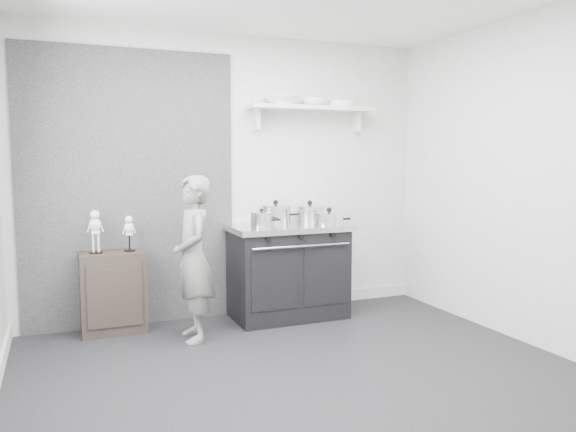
{
  "coord_description": "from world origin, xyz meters",
  "views": [
    {
      "loc": [
        -1.56,
        -3.43,
        1.54
      ],
      "look_at": [
        0.25,
        0.95,
        1.04
      ],
      "focal_mm": 35.0,
      "sensor_mm": 36.0,
      "label": 1
    }
  ],
  "objects": [
    {
      "name": "ground",
      "position": [
        0.0,
        0.0,
        0.0
      ],
      "size": [
        4.0,
        4.0,
        0.0
      ],
      "primitive_type": "plane",
      "color": "black",
      "rests_on": "ground"
    },
    {
      "name": "room_shell",
      "position": [
        -0.09,
        0.15,
        1.64
      ],
      "size": [
        4.02,
        3.62,
        2.71
      ],
      "color": "#B4B5B2",
      "rests_on": "ground"
    },
    {
      "name": "wall_shelf",
      "position": [
        0.8,
        1.68,
        2.01
      ],
      "size": [
        1.3,
        0.26,
        0.24
      ],
      "color": "silver",
      "rests_on": "room_shell"
    },
    {
      "name": "stove",
      "position": [
        0.46,
        1.48,
        0.45
      ],
      "size": [
        1.12,
        0.7,
        0.9
      ],
      "color": "black",
      "rests_on": "ground"
    },
    {
      "name": "side_cabinet",
      "position": [
        -1.14,
        1.61,
        0.36
      ],
      "size": [
        0.55,
        0.32,
        0.71
      ],
      "primitive_type": "cube",
      "color": "black",
      "rests_on": "ground"
    },
    {
      "name": "child",
      "position": [
        -0.53,
        1.14,
        0.69
      ],
      "size": [
        0.35,
        0.52,
        1.39
      ],
      "primitive_type": "imported",
      "rotation": [
        0.0,
        0.0,
        -1.6
      ],
      "color": "slate",
      "rests_on": "ground"
    },
    {
      "name": "pot_front_left",
      "position": [
        0.16,
        1.38,
        0.97
      ],
      "size": [
        0.29,
        0.2,
        0.18
      ],
      "color": "silver",
      "rests_on": "stove"
    },
    {
      "name": "pot_back_left",
      "position": [
        0.38,
        1.58,
        0.99
      ],
      "size": [
        0.38,
        0.29,
        0.23
      ],
      "color": "silver",
      "rests_on": "stove"
    },
    {
      "name": "pot_back_right",
      "position": [
        0.74,
        1.58,
        0.98
      ],
      "size": [
        0.38,
        0.29,
        0.22
      ],
      "color": "silver",
      "rests_on": "stove"
    },
    {
      "name": "pot_front_right",
      "position": [
        0.8,
        1.27,
        0.96
      ],
      "size": [
        0.37,
        0.28,
        0.17
      ],
      "color": "silver",
      "rests_on": "stove"
    },
    {
      "name": "skeleton_full",
      "position": [
        -1.27,
        1.61,
        0.93
      ],
      "size": [
        0.12,
        0.08,
        0.43
      ],
      "primitive_type": null,
      "color": "beige",
      "rests_on": "side_cabinet"
    },
    {
      "name": "skeleton_torso",
      "position": [
        -0.99,
        1.61,
        0.89
      ],
      "size": [
        0.1,
        0.06,
        0.36
      ],
      "primitive_type": null,
      "color": "beige",
      "rests_on": "side_cabinet"
    },
    {
      "name": "bowl_large",
      "position": [
        0.48,
        1.67,
        2.08
      ],
      "size": [
        0.32,
        0.32,
        0.08
      ],
      "primitive_type": "imported",
      "color": "white",
      "rests_on": "wall_shelf"
    },
    {
      "name": "bowl_small",
      "position": [
        0.81,
        1.67,
        2.08
      ],
      "size": [
        0.24,
        0.24,
        0.07
      ],
      "primitive_type": "imported",
      "color": "white",
      "rests_on": "wall_shelf"
    },
    {
      "name": "plate_stack",
      "position": [
        1.13,
        1.67,
        2.07
      ],
      "size": [
        0.27,
        0.27,
        0.06
      ],
      "primitive_type": "cylinder",
      "color": "silver",
      "rests_on": "wall_shelf"
    }
  ]
}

